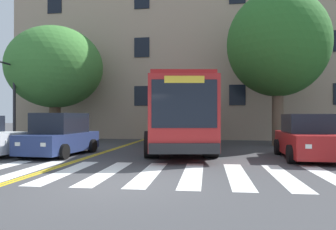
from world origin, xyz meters
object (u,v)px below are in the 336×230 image
object	(u,v)px
city_bus	(177,114)
street_tree_curbside_large	(278,44)
street_tree_curbside_small	(55,68)
car_teal_behind_bus	(204,124)
car_red_far_lane	(308,139)
car_navy_near_lane	(60,136)

from	to	relation	value
city_bus	street_tree_curbside_large	bearing A→B (deg)	27.72
city_bus	street_tree_curbside_small	size ratio (longest dim) A/B	1.50
car_teal_behind_bus	street_tree_curbside_small	distance (m)	11.88
car_red_far_lane	street_tree_curbside_small	distance (m)	15.73
car_red_far_lane	city_bus	bearing A→B (deg)	152.52
car_red_far_lane	car_navy_near_lane	bearing A→B (deg)	-178.39
car_red_far_lane	street_tree_curbside_small	xyz separation A→B (m)	(-13.87, 6.26, 3.98)
street_tree_curbside_large	city_bus	bearing A→B (deg)	-152.28
car_teal_behind_bus	street_tree_curbside_small	size ratio (longest dim) A/B	0.67
car_teal_behind_bus	street_tree_curbside_large	world-z (taller)	street_tree_curbside_large
city_bus	street_tree_curbside_small	world-z (taller)	street_tree_curbside_small
city_bus	car_teal_behind_bus	distance (m)	9.96
city_bus	car_navy_near_lane	distance (m)	5.69
car_red_far_lane	street_tree_curbside_small	size ratio (longest dim) A/B	0.58
street_tree_curbside_large	car_red_far_lane	bearing A→B (deg)	-88.01
car_navy_near_lane	street_tree_curbside_large	bearing A→B (deg)	30.81
car_navy_near_lane	street_tree_curbside_large	xyz separation A→B (m)	(9.95, 5.93, 4.85)
car_navy_near_lane	car_teal_behind_bus	world-z (taller)	car_teal_behind_bus
street_tree_curbside_large	street_tree_curbside_small	distance (m)	13.72
car_navy_near_lane	car_red_far_lane	size ratio (longest dim) A/B	0.97
street_tree_curbside_small	car_navy_near_lane	bearing A→B (deg)	-60.32
car_navy_near_lane	car_red_far_lane	world-z (taller)	car_navy_near_lane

